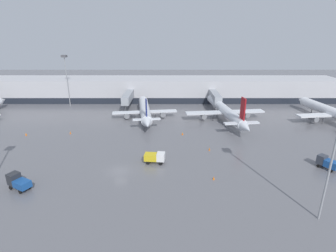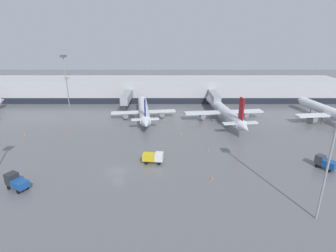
# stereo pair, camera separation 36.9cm
# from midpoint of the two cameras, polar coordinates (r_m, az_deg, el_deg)

# --- Properties ---
(ground_plane) EXTENTS (320.00, 320.00, 0.00)m
(ground_plane) POSITION_cam_midpoint_polar(r_m,az_deg,el_deg) (54.89, -10.77, -9.59)
(ground_plane) COLOR slate
(terminal_building) EXTENTS (160.00, 31.05, 9.00)m
(terminal_building) POSITION_cam_midpoint_polar(r_m,az_deg,el_deg) (111.59, -5.29, 8.04)
(terminal_building) COLOR #B2B2B7
(terminal_building) RESTS_ON ground_plane
(parked_jet_0) EXTENTS (23.70, 36.84, 9.99)m
(parked_jet_0) POSITION_cam_midpoint_polar(r_m,az_deg,el_deg) (96.34, 32.14, 2.43)
(parked_jet_0) COLOR silver
(parked_jet_0) RESTS_ON ground_plane
(parked_jet_1) EXTENTS (21.07, 33.56, 9.00)m
(parked_jet_1) POSITION_cam_midpoint_polar(r_m,az_deg,el_deg) (86.06, -5.35, 3.44)
(parked_jet_1) COLOR silver
(parked_jet_1) RESTS_ON ground_plane
(parked_jet_3) EXTENTS (25.70, 39.28, 10.40)m
(parked_jet_3) POSITION_cam_midpoint_polar(r_m,az_deg,el_deg) (86.23, 12.06, 3.33)
(parked_jet_3) COLOR silver
(parked_jet_3) RESTS_ON ground_plane
(service_truck_0) EXTENTS (4.55, 2.54, 2.36)m
(service_truck_0) POSITION_cam_midpoint_polar(r_m,az_deg,el_deg) (56.54, -3.19, -6.74)
(service_truck_0) COLOR gold
(service_truck_0) RESTS_ON ground_plane
(service_truck_1) EXTENTS (4.79, 3.79, 2.83)m
(service_truck_1) POSITION_cam_midpoint_polar(r_m,az_deg,el_deg) (54.68, -30.15, -10.44)
(service_truck_1) COLOR #19478C
(service_truck_1) RESTS_ON ground_plane
(service_truck_2) EXTENTS (3.68, 4.33, 2.61)m
(service_truck_2) POSITION_cam_midpoint_polar(r_m,az_deg,el_deg) (63.12, 31.07, -6.74)
(service_truck_2) COLOR #19478C
(service_truck_2) RESTS_ON ground_plane
(traffic_cone_0) EXTENTS (0.47, 0.47, 0.75)m
(traffic_cone_0) POSITION_cam_midpoint_polar(r_m,az_deg,el_deg) (81.80, -28.79, -1.57)
(traffic_cone_0) COLOR orange
(traffic_cone_0) RESTS_ON ground_plane
(traffic_cone_1) EXTENTS (0.41, 0.41, 0.67)m
(traffic_cone_1) POSITION_cam_midpoint_polar(r_m,az_deg,el_deg) (51.64, 9.58, -11.07)
(traffic_cone_1) COLOR orange
(traffic_cone_1) RESTS_ON ground_plane
(traffic_cone_2) EXTENTS (0.39, 0.39, 0.78)m
(traffic_cone_2) POSITION_cam_midpoint_polar(r_m,az_deg,el_deg) (77.86, -20.77, -1.35)
(traffic_cone_2) COLOR orange
(traffic_cone_2) RESTS_ON ground_plane
(traffic_cone_3) EXTENTS (0.38, 0.38, 0.77)m
(traffic_cone_3) POSITION_cam_midpoint_polar(r_m,az_deg,el_deg) (63.43, 8.71, -4.94)
(traffic_cone_3) COLOR orange
(traffic_cone_3) RESTS_ON ground_plane
(traffic_cone_4) EXTENTS (0.49, 0.49, 0.68)m
(traffic_cone_4) POSITION_cam_midpoint_polar(r_m,az_deg,el_deg) (72.32, 2.87, -1.66)
(traffic_cone_4) COLOR orange
(traffic_cone_4) RESTS_ON ground_plane
(apron_light_mast_0) EXTENTS (1.80, 1.80, 19.08)m
(apron_light_mast_0) POSITION_cam_midpoint_polar(r_m,az_deg,el_deg) (106.03, -21.70, 11.94)
(apron_light_mast_0) COLOR gray
(apron_light_mast_0) RESTS_ON ground_plane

